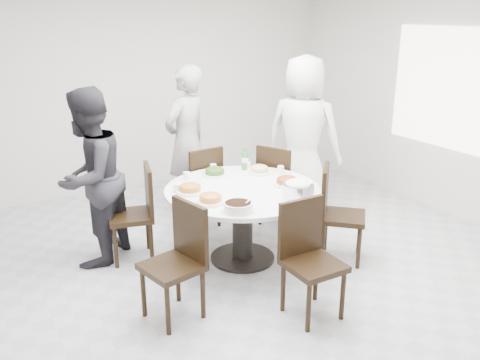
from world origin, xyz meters
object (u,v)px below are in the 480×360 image
chair_nw (131,214)px  diner_right (303,135)px  diner_middle (187,142)px  chair_s (314,262)px  chair_n (198,186)px  chair_ne (281,184)px  diner_left (90,178)px  rice_bowl (298,190)px  beverage_bottle (245,158)px  chair_sw (172,264)px  dining_table (243,224)px  soup_bowl (238,207)px  chair_se (343,215)px

chair_nw → diner_right: 2.32m
diner_middle → chair_s: bearing=64.0°
chair_nw → chair_s: (0.94, -1.70, 0.00)m
chair_n → diner_right: 1.42m
chair_ne → diner_left: (-2.11, 0.13, 0.38)m
diner_left → rice_bowl: 1.97m
diner_middle → chair_ne: bearing=109.1°
chair_ne → beverage_bottle: beverage_bottle is taller
beverage_bottle → chair_sw: bearing=-139.8°
chair_ne → chair_nw: 1.78m
dining_table → chair_n: 1.00m
chair_ne → chair_s: size_ratio=1.00×
soup_bowl → diner_left: bearing=128.2°
diner_left → beverage_bottle: size_ratio=6.82×
chair_nw → diner_middle: 1.36m
dining_table → beverage_bottle: 0.79m
dining_table → chair_nw: size_ratio=1.58×
chair_sw → beverage_bottle: (1.32, 1.12, 0.40)m
chair_sw → diner_right: diner_right is taller
chair_n → chair_sw: size_ratio=1.00×
chair_se → diner_right: size_ratio=0.50×
dining_table → diner_right: 1.65m
chair_se → soup_bowl: (-1.19, -0.00, 0.31)m
chair_s → soup_bowl: bearing=115.9°
chair_ne → diner_middle: diner_middle is taller
chair_ne → diner_middle: bearing=16.8°
diner_right → chair_n: bearing=47.0°
chair_n → chair_se: same height
chair_nw → chair_sw: (-0.05, -1.17, 0.00)m
diner_left → soup_bowl: 1.52m
chair_n → diner_left: bearing=6.4°
dining_table → diner_left: bearing=150.8°
dining_table → rice_bowl: rice_bowl is taller
diner_left → rice_bowl: bearing=99.9°
diner_middle → beverage_bottle: bearing=82.8°
chair_s → diner_left: diner_left is taller
soup_bowl → chair_ne: bearing=42.2°
chair_n → beverage_bottle: 0.71m
chair_ne → diner_left: 2.15m
dining_table → chair_n: bearing=90.6°
dining_table → chair_nw: chair_nw is taller
chair_s → soup_bowl: size_ratio=3.74×
chair_sw → rice_bowl: size_ratio=3.32×
chair_sw → chair_se: 1.86m
rice_bowl → chair_ne: bearing=63.3°
chair_sw → chair_nw: bearing=164.8°
chair_se → soup_bowl: size_ratio=3.74×
chair_n → chair_s: size_ratio=1.00×
chair_sw → diner_left: 1.39m
diner_right → diner_middle: size_ratio=1.06×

